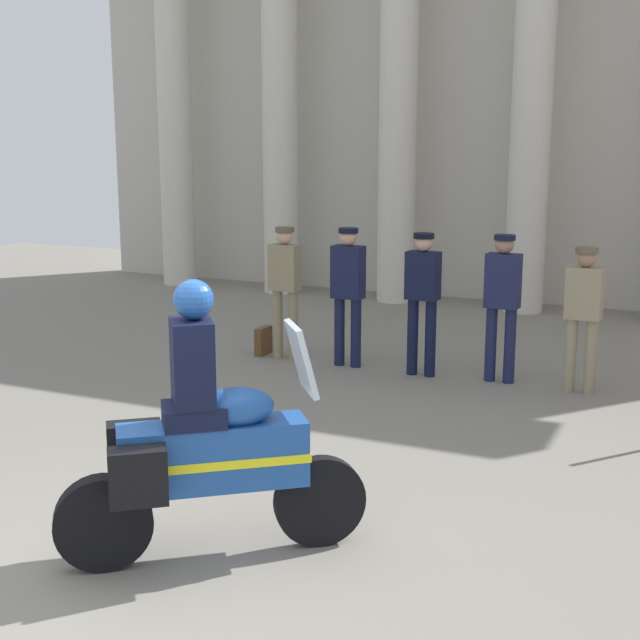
# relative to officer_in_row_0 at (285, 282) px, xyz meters

# --- Properties ---
(ground_plane) EXTENTS (28.00, 28.00, 0.00)m
(ground_plane) POSITION_rel_officer_in_row_0_xyz_m (1.71, -5.72, -1.00)
(ground_plane) COLOR gray
(colonnade_backdrop) EXTENTS (15.04, 1.48, 8.10)m
(colonnade_backdrop) POSITION_rel_officer_in_row_0_xyz_m (0.98, 4.99, 3.19)
(colonnade_backdrop) COLOR beige
(colonnade_backdrop) RESTS_ON ground_plane
(officer_in_row_0) EXTENTS (0.39, 0.24, 1.68)m
(officer_in_row_0) POSITION_rel_officer_in_row_0_xyz_m (0.00, 0.00, 0.00)
(officer_in_row_0) COLOR #847A5B
(officer_in_row_0) RESTS_ON ground_plane
(officer_in_row_1) EXTENTS (0.39, 0.24, 1.71)m
(officer_in_row_1) POSITION_rel_officer_in_row_0_xyz_m (0.87, -0.01, 0.01)
(officer_in_row_1) COLOR #141938
(officer_in_row_1) RESTS_ON ground_plane
(officer_in_row_2) EXTENTS (0.39, 0.24, 1.69)m
(officer_in_row_2) POSITION_rel_officer_in_row_0_xyz_m (1.83, -0.05, 0.01)
(officer_in_row_2) COLOR black
(officer_in_row_2) RESTS_ON ground_plane
(officer_in_row_3) EXTENTS (0.39, 0.24, 1.71)m
(officer_in_row_3) POSITION_rel_officer_in_row_0_xyz_m (2.74, 0.06, 0.01)
(officer_in_row_3) COLOR #191E42
(officer_in_row_3) RESTS_ON ground_plane
(officer_in_row_4) EXTENTS (0.39, 0.24, 1.62)m
(officer_in_row_4) POSITION_rel_officer_in_row_0_xyz_m (3.65, -0.01, -0.04)
(officer_in_row_4) COLOR gray
(officer_in_row_4) RESTS_ON ground_plane
(motorcycle_with_rider) EXTENTS (1.70, 1.40, 1.90)m
(motorcycle_with_rider) POSITION_rel_officer_in_row_0_xyz_m (1.98, -5.08, -0.20)
(motorcycle_with_rider) COLOR black
(motorcycle_with_rider) RESTS_ON ground_plane
(briefcase_on_ground) EXTENTS (0.10, 0.32, 0.36)m
(briefcase_on_ground) POSITION_rel_officer_in_row_0_xyz_m (-0.36, 0.07, -0.82)
(briefcase_on_ground) COLOR brown
(briefcase_on_ground) RESTS_ON ground_plane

